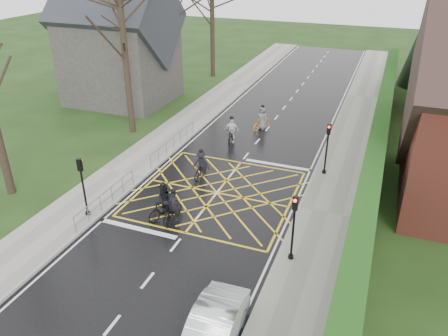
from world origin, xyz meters
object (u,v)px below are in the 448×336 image
Objects in this scene: cyclist_rear at (174,211)px; cyclist_front at (231,133)px; cyclist_mid at (201,167)px; cyclist_lead at (262,121)px; cyclist_back at (164,205)px; car at (211,334)px.

cyclist_rear is 9.99m from cyclist_front.
cyclist_mid is 0.91× the size of cyclist_lead.
cyclist_rear reaches higher than cyclist_mid.
cyclist_rear is 0.59m from cyclist_back.
cyclist_mid is 0.42× the size of car.
cyclist_back is 4.60m from cyclist_mid.
cyclist_rear is 0.93× the size of cyclist_front.
cyclist_lead is 0.46× the size of car.
cyclist_front is 0.45× the size of car.
cyclist_mid is 12.29m from car.
cyclist_back reaches higher than cyclist_lead.
cyclist_rear is 0.90× the size of cyclist_lead.
cyclist_mid is at bearing 96.26° from cyclist_rear.
cyclist_back is 0.47× the size of car.
cyclist_rear is 7.95m from car.
cyclist_rear is 1.00× the size of cyclist_mid.
car is at bearing -57.79° from cyclist_lead.
cyclist_rear is at bearing 123.37° from car.
cyclist_front is at bearing 88.93° from cyclist_mid.
cyclist_lead is at bearing 58.93° from cyclist_front.
cyclist_back is 1.05× the size of cyclist_front.
cyclist_rear is 0.89× the size of cyclist_back.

